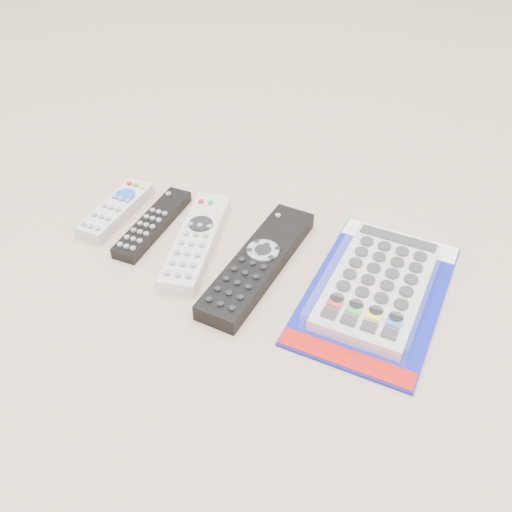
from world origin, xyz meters
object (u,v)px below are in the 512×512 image
(remote_silver_dvd, at_px, (196,241))
(remote_large_black, at_px, (258,263))
(remote_slim_black, at_px, (153,224))
(remote_small_grey, at_px, (116,209))
(jumbo_remote_packaged, at_px, (378,284))

(remote_silver_dvd, bearing_deg, remote_large_black, -18.06)
(remote_slim_black, bearing_deg, remote_large_black, -7.23)
(remote_silver_dvd, bearing_deg, remote_small_grey, 160.79)
(remote_silver_dvd, bearing_deg, jumbo_remote_packaged, -9.77)
(remote_slim_black, distance_m, remote_large_black, 0.19)
(remote_small_grey, height_order, remote_slim_black, remote_small_grey)
(remote_silver_dvd, distance_m, remote_large_black, 0.11)
(remote_large_black, height_order, jumbo_remote_packaged, jumbo_remote_packaged)
(remote_small_grey, height_order, remote_large_black, remote_large_black)
(remote_slim_black, relative_size, remote_large_black, 0.68)
(remote_large_black, distance_m, jumbo_remote_packaged, 0.17)
(remote_small_grey, bearing_deg, jumbo_remote_packaged, -0.07)
(jumbo_remote_packaged, bearing_deg, remote_silver_dvd, -175.38)
(remote_silver_dvd, height_order, remote_large_black, remote_large_black)
(remote_small_grey, distance_m, jumbo_remote_packaged, 0.44)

